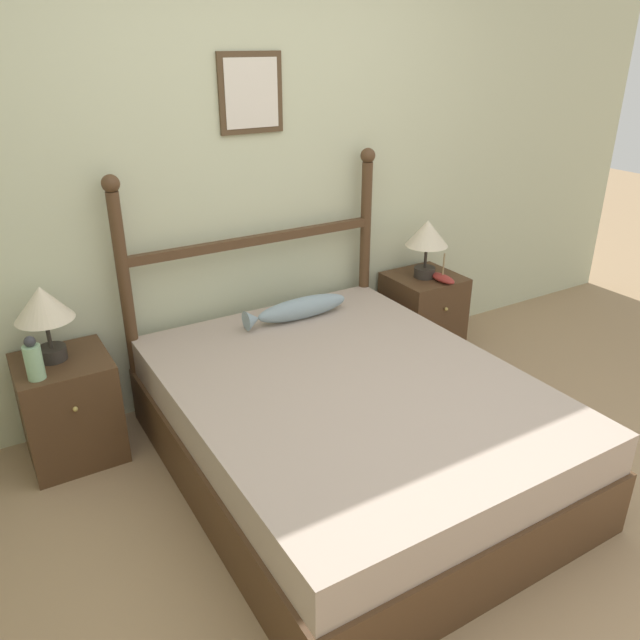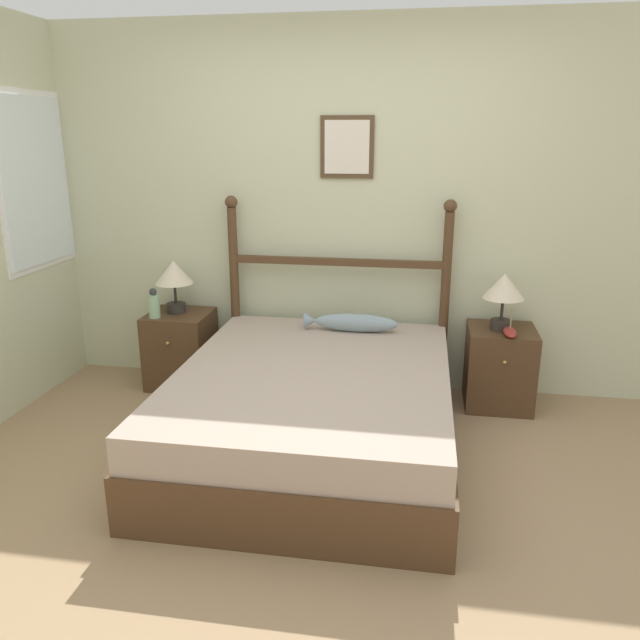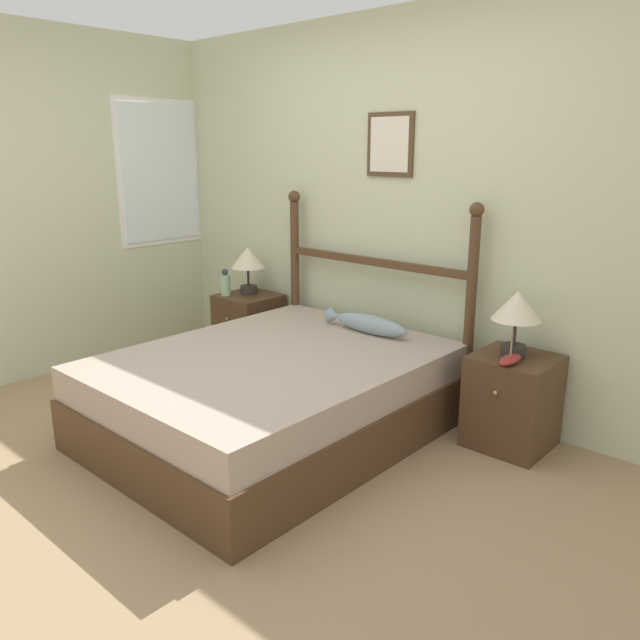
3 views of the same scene
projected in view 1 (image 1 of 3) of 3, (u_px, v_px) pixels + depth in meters
ground_plane at (438, 543)px, 2.67m from camera, size 16.00×16.00×0.00m
wall_back at (251, 174)px, 3.49m from camera, size 6.40×0.08×2.55m
bed at (348, 425)px, 3.04m from camera, size 1.57×2.00×0.51m
headboard at (257, 267)px, 3.58m from camera, size 1.60×0.09×1.38m
nightstand_left at (70, 408)px, 3.14m from camera, size 0.44×0.45×0.55m
nightstand_right at (422, 314)px, 4.21m from camera, size 0.44×0.45×0.55m
table_lamp_left at (43, 308)px, 2.92m from camera, size 0.27×0.27×0.38m
table_lamp_right at (427, 237)px, 3.96m from camera, size 0.27×0.27×0.38m
bottle at (34, 360)px, 2.83m from camera, size 0.08×0.08×0.21m
model_boat at (442, 278)px, 3.99m from camera, size 0.08×0.21×0.19m
fish_pillow at (298, 309)px, 3.54m from camera, size 0.64×0.12×0.12m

